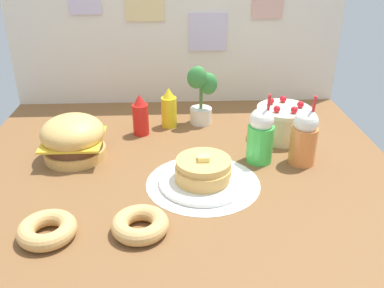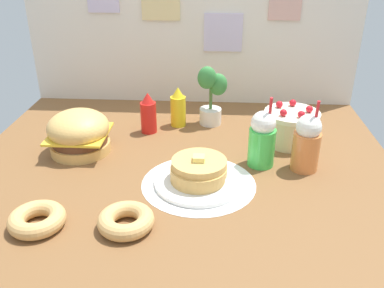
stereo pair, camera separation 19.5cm
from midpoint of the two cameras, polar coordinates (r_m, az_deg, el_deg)
name	(u,v)px [view 2 (the right image)]	position (r m, az deg, el deg)	size (l,w,h in m)	color
ground_plane	(179,175)	(1.93, 1.16, -4.39)	(2.05, 1.92, 0.02)	brown
back_wall	(192,31)	(2.66, 2.18, 15.17)	(2.05, 0.04, 0.90)	silver
doily_mat	(199,184)	(1.85, 3.95, -5.50)	(0.51, 0.51, 0.00)	white
burger	(79,133)	(2.13, -12.68, 1.46)	(0.30, 0.30, 0.22)	#DBA859
pancake_stack	(199,174)	(1.82, 3.98, -4.16)	(0.39, 0.39, 0.14)	white
layer_cake	(291,127)	(2.26, 15.78, 2.25)	(0.29, 0.29, 0.21)	beige
ketchup_bottle	(148,114)	(2.30, -3.57, 4.06)	(0.09, 0.09, 0.23)	red
mustard_bottle	(178,108)	(2.37, 0.44, 4.90)	(0.09, 0.09, 0.23)	yellow
cream_soda_cup	(262,139)	(1.98, 12.36, 0.61)	(0.13, 0.13, 0.34)	green
orange_float_cup	(307,143)	(2.00, 18.12, 0.07)	(0.13, 0.13, 0.34)	orange
donut_pink_glaze	(37,219)	(1.65, -17.26, -9.86)	(0.21, 0.21, 0.06)	tan
donut_chocolate	(126,220)	(1.58, -5.51, -10.42)	(0.21, 0.21, 0.06)	tan
potted_plant	(211,93)	(2.38, 4.91, 6.89)	(0.17, 0.13, 0.35)	white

